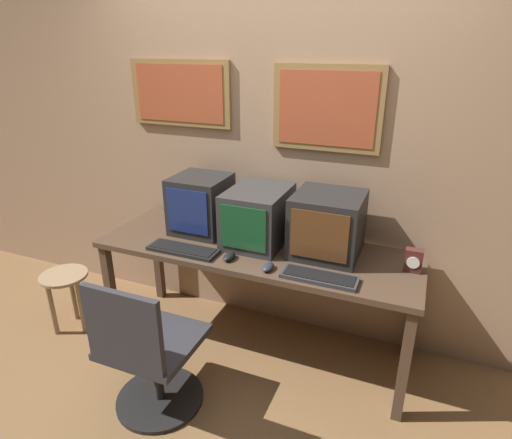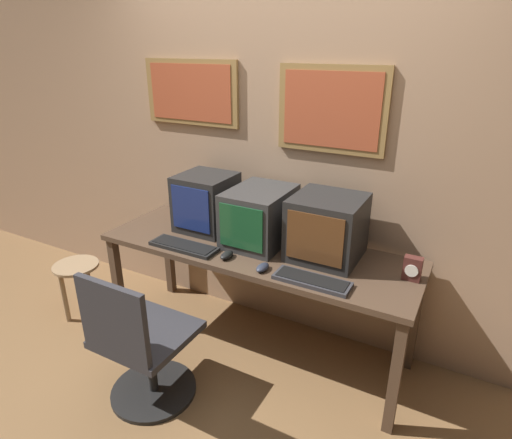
{
  "view_description": "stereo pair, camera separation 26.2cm",
  "coord_description": "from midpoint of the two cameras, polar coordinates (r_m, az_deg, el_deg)",
  "views": [
    {
      "loc": [
        0.92,
        -1.36,
        1.94
      ],
      "look_at": [
        0.0,
        0.89,
        0.94
      ],
      "focal_mm": 30.0,
      "sensor_mm": 36.0,
      "label": 1
    },
    {
      "loc": [
        1.16,
        -1.24,
        1.94
      ],
      "look_at": [
        0.0,
        0.89,
        0.94
      ],
      "focal_mm": 30.0,
      "sensor_mm": 36.0,
      "label": 2
    }
  ],
  "objects": [
    {
      "name": "wall_back",
      "position": [
        2.85,
        0.34,
        9.55
      ],
      "size": [
        8.0,
        0.08,
        2.6
      ],
      "color": "tan",
      "rests_on": "ground_plane"
    },
    {
      "name": "desk",
      "position": [
        2.73,
        -2.75,
        -5.28
      ],
      "size": [
        2.02,
        0.66,
        0.75
      ],
      "color": "#4C3828",
      "rests_on": "ground_plane"
    },
    {
      "name": "monitor_left",
      "position": [
        2.91,
        -9.93,
        1.99
      ],
      "size": [
        0.35,
        0.36,
        0.38
      ],
      "color": "black",
      "rests_on": "desk"
    },
    {
      "name": "monitor_center",
      "position": [
        2.71,
        -2.52,
        0.4
      ],
      "size": [
        0.35,
        0.47,
        0.35
      ],
      "color": "#333333",
      "rests_on": "desk"
    },
    {
      "name": "monitor_right",
      "position": [
        2.57,
        6.65,
        -0.7
      ],
      "size": [
        0.4,
        0.41,
        0.38
      ],
      "color": "black",
      "rests_on": "desk"
    },
    {
      "name": "keyboard_main",
      "position": [
        2.7,
        -12.46,
        -4.0
      ],
      "size": [
        0.45,
        0.15,
        0.03
      ],
      "color": "black",
      "rests_on": "desk"
    },
    {
      "name": "keyboard_side",
      "position": [
        2.35,
        5.27,
        -7.75
      ],
      "size": [
        0.42,
        0.14,
        0.03
      ],
      "color": "#333338",
      "rests_on": "desk"
    },
    {
      "name": "mouse_near_keyboard",
      "position": [
        2.56,
        -6.52,
        -5.0
      ],
      "size": [
        0.06,
        0.11,
        0.04
      ],
      "color": "black",
      "rests_on": "desk"
    },
    {
      "name": "mouse_far_corner",
      "position": [
        2.43,
        -1.47,
        -6.42
      ],
      "size": [
        0.06,
        0.11,
        0.04
      ],
      "color": "#282D3D",
      "rests_on": "desk"
    },
    {
      "name": "desk_clock",
      "position": [
        2.51,
        17.49,
        -5.32
      ],
      "size": [
        0.1,
        0.06,
        0.14
      ],
      "color": "#4C231E",
      "rests_on": "desk"
    },
    {
      "name": "office_chair",
      "position": [
        2.54,
        -17.21,
        -17.17
      ],
      "size": [
        0.5,
        0.5,
        0.86
      ],
      "color": "black",
      "rests_on": "ground_plane"
    },
    {
      "name": "side_stool",
      "position": [
        3.4,
        -26.09,
        -8.23
      ],
      "size": [
        0.33,
        0.33,
        0.45
      ],
      "color": "#9E7F5B",
      "rests_on": "ground_plane"
    }
  ]
}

